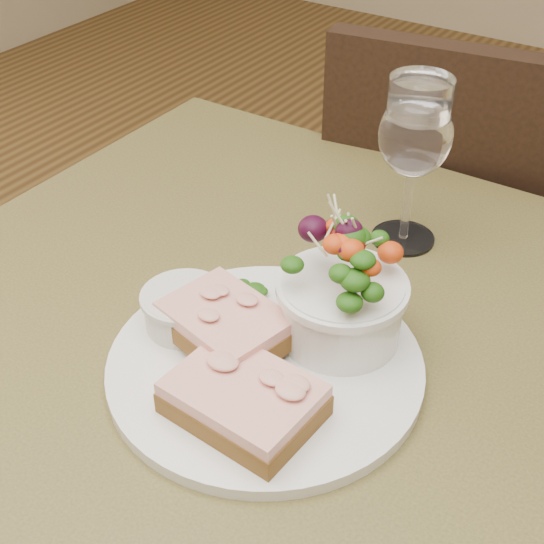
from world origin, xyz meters
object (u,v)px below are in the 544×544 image
Objects in this scene: dinner_plate at (265,365)px; sandwich_front at (244,399)px; ramekin at (184,308)px; cafe_table at (269,416)px; chair_far at (457,345)px; sandwich_back at (226,324)px; wine_glass at (415,139)px; salad_bowl at (343,284)px.

sandwich_front is (0.02, -0.06, 0.02)m from dinner_plate.
cafe_table is at bearing 24.92° from ramekin.
sandwich_back is at bearing 78.25° from chair_far.
wine_glass is at bearing 84.31° from chair_far.
cafe_table is 6.50× the size of sandwich_front.
dinner_plate is at bearing -62.07° from cafe_table.
wine_glass is at bearing 68.13° from ramekin.
sandwich_front is at bearing 83.58° from chair_far.
chair_far is 12.15× the size of ramekin.
sandwich_back is at bearing -124.34° from cafe_table.
ramekin is 0.42× the size of wine_glass.
sandwich_front reaches higher than dinner_plate.
chair_far is 0.81m from sandwich_back.
ramekin reaches higher than sandwich_front.
chair_far is (0.01, 0.60, -0.36)m from cafe_table.
cafe_table is at bearing 80.31° from chair_far.
wine_glass is (0.03, 0.22, 0.22)m from cafe_table.
chair_far is 7.31× the size of sandwich_front.
sandwich_front is at bearing -29.35° from ramekin.
chair_far is 7.09× the size of salad_bowl.
dinner_plate is at bearing -93.01° from wine_glass.
dinner_plate is (0.01, -0.64, 0.46)m from chair_far.
sandwich_back is at bearing -1.67° from ramekin.
chair_far is 0.69m from wine_glass.
salad_bowl is (0.04, -0.57, 0.53)m from chair_far.
dinner_plate is 2.28× the size of sandwich_front.
wine_glass is at bearing 86.99° from dinner_plate.
cafe_table is at bearing 68.81° from sandwich_back.
ramekin is at bearing 179.99° from dinner_plate.
sandwich_back is at bearing -140.25° from salad_bowl.
wine_glass reaches higher than salad_bowl.
dinner_plate is at bearing -0.01° from ramekin.
cafe_table is 6.43× the size of sandwich_back.
sandwich_back is at bearing 139.70° from sandwich_front.
wine_glass reaches higher than cafe_table.
dinner_plate is 0.28m from wine_glass.
salad_bowl is (0.04, 0.07, 0.07)m from dinner_plate.
chair_far reaches higher than sandwich_front.
ramekin is 0.29m from wine_glass.
ramekin is (-0.07, -0.03, 0.13)m from cafe_table.
ramekin is 0.15m from salad_bowl.
ramekin is (-0.11, 0.06, 0.00)m from sandwich_front.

